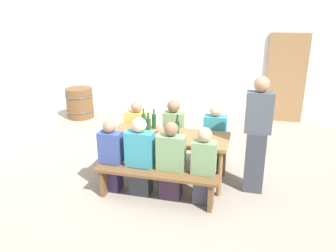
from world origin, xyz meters
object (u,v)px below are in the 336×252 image
wine_bottle_3 (177,133)px  standing_host (257,137)px  tasting_table (168,140)px  wine_glass_0 (160,126)px  seated_guest_near_2 (171,163)px  wine_barrel (80,103)px  seated_guest_near_0 (111,157)px  seated_guest_near_3 (204,167)px  wine_bottle_1 (148,124)px  wine_bottle_2 (177,128)px  wine_glass_1 (176,135)px  seated_guest_far_0 (138,133)px  seated_guest_near_1 (140,158)px  seated_guest_far_1 (173,134)px  bench_far (178,143)px  wine_bottle_0 (154,121)px  wine_bottle_4 (144,120)px  wooden_door (286,79)px  seated_guest_far_2 (215,138)px

wine_bottle_3 → standing_host: size_ratio=0.19×
tasting_table → wine_glass_0: size_ratio=11.10×
seated_guest_near_2 → wine_barrel: 4.46m
seated_guest_near_0 → seated_guest_near_3: bearing=-90.0°
wine_bottle_1 → wine_bottle_2: size_ratio=0.88×
wine_glass_1 → seated_guest_far_0: size_ratio=0.17×
seated_guest_near_1 → wine_glass_0: bearing=-12.3°
seated_guest_far_0 → wine_glass_0: bearing=48.7°
wine_glass_1 → seated_guest_near_3: seated_guest_near_3 is taller
wine_bottle_3 → seated_guest_near_0: bearing=-159.6°
seated_guest_near_2 → seated_guest_far_0: 1.38m
wine_bottle_2 → tasting_table: bearing=-175.3°
wine_bottle_1 → seated_guest_far_1: seated_guest_far_1 is taller
bench_far → wine_bottle_1: bearing=-122.9°
wine_bottle_1 → seated_guest_far_1: (0.32, 0.41, -0.28)m
wine_bottle_2 → wine_bottle_0: bearing=151.8°
wine_bottle_2 → seated_guest_near_0: bearing=-147.9°
wine_bottle_4 → wine_glass_0: (0.35, -0.24, -0.00)m
wine_glass_0 → seated_guest_far_0: seated_guest_far_0 is taller
seated_guest_near_2 → tasting_table: bearing=19.0°
standing_host → seated_guest_near_0: bearing=14.2°
wine_bottle_2 → wine_barrel: size_ratio=0.45×
standing_host → wooden_door: bearing=-99.9°
seated_guest_near_0 → seated_guest_far_1: seated_guest_far_1 is taller
wooden_door → wine_bottle_1: (-2.31, -3.46, -0.19)m
wine_glass_1 → seated_guest_far_2: (0.47, 0.83, -0.32)m
wine_bottle_3 → seated_guest_near_1: (-0.46, -0.34, -0.31)m
wooden_door → wine_glass_1: size_ratio=11.34×
wooden_door → standing_host: (-0.63, -3.60, -0.20)m
seated_guest_near_3 → seated_guest_far_1: seated_guest_far_1 is taller
seated_guest_far_0 → tasting_table: bearing=52.4°
wine_bottle_4 → seated_guest_near_1: size_ratio=0.26×
seated_guest_near_3 → wine_bottle_2: bearing=42.6°
wine_bottle_3 → seated_guest_near_0: size_ratio=0.30×
wooden_door → seated_guest_far_2: size_ratio=1.81×
bench_far → wine_barrel: (-2.98, 1.92, 0.03)m
seated_guest_far_0 → seated_guest_near_0: bearing=-1.7°
wine_bottle_3 → seated_guest_far_0: bearing=140.3°
wooden_door → wine_glass_1: 4.26m
tasting_table → seated_guest_near_3: seated_guest_near_3 is taller
tasting_table → wine_glass_0: bearing=160.2°
tasting_table → seated_guest_near_0: seated_guest_near_0 is taller
wine_bottle_0 → seated_guest_near_3: 1.28m
wine_bottle_0 → seated_guest_far_2: (0.97, 0.29, -0.32)m
wine_glass_0 → seated_guest_far_0: bearing=138.7°
tasting_table → seated_guest_near_1: seated_guest_near_1 is taller
bench_far → tasting_table: bearing=-90.0°
wine_bottle_1 → standing_host: (1.69, -0.14, -0.01)m
seated_guest_near_1 → standing_host: standing_host is taller
seated_guest_near_3 → wine_bottle_3: bearing=53.7°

